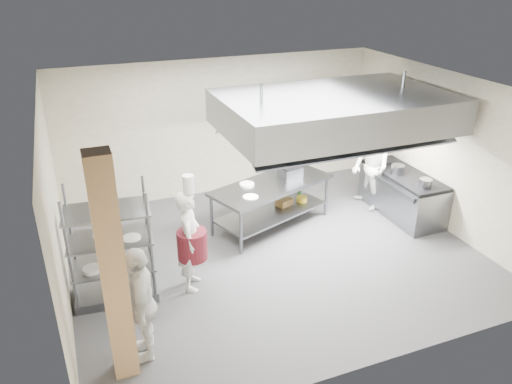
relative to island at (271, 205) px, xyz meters
name	(u,v)px	position (x,y,z in m)	size (l,w,h in m)	color
floor	(274,253)	(-0.36, -1.00, -0.46)	(7.00, 7.00, 0.00)	#272729
ceiling	(277,88)	(-0.36, -1.00, 2.54)	(7.00, 7.00, 0.00)	silver
wall_back	(221,127)	(-0.36, 2.00, 1.04)	(7.00, 7.00, 0.00)	#ABA187
wall_left	(54,212)	(-3.86, -1.00, 1.04)	(6.00, 6.00, 0.00)	#ABA187
wall_right	(443,151)	(3.14, -1.00, 1.04)	(6.00, 6.00, 0.00)	#ABA187
column	(113,272)	(-3.26, -2.90, 1.04)	(0.30, 0.30, 3.00)	tan
exhaust_hood	(335,111)	(0.94, -0.60, 1.94)	(4.00, 2.50, 0.60)	gray
hood_strip_a	(288,134)	(0.04, -0.60, 1.62)	(1.60, 0.12, 0.04)	white
hood_strip_b	(376,123)	(1.84, -0.60, 1.62)	(1.60, 0.12, 0.04)	white
wall_shelf	(298,120)	(1.44, 1.84, 1.04)	(1.50, 0.28, 0.04)	gray
island	(271,205)	(0.00, 0.00, 0.00)	(2.45, 1.02, 0.91)	gray
island_worktop	(272,185)	(0.00, 0.00, 0.42)	(2.45, 1.02, 0.06)	gray
island_undershelf	(271,212)	(0.00, 0.00, -0.16)	(2.25, 0.92, 0.04)	slate
pass_rack	(111,245)	(-3.16, -1.25, 0.47)	(1.24, 0.72, 1.86)	slate
cooking_range	(402,195)	(2.72, -0.50, -0.04)	(0.80, 2.00, 0.84)	slate
range_top	(404,175)	(2.72, -0.50, 0.41)	(0.78, 1.96, 0.06)	black
chef_head	(190,240)	(-1.99, -1.42, 0.39)	(0.62, 0.40, 1.69)	silver
chef_line	(370,168)	(2.24, 0.00, 0.44)	(0.87, 0.68, 1.79)	white
chef_plating	(142,303)	(-2.96, -2.70, 0.37)	(0.96, 0.40, 1.64)	silver
griddle	(290,172)	(0.47, 0.16, 0.56)	(0.41, 0.32, 0.20)	slate
wicker_basket	(284,202)	(0.34, 0.13, -0.07)	(0.32, 0.22, 0.14)	olive
stockpot	(398,169)	(2.57, -0.46, 0.54)	(0.27, 0.27, 0.18)	gray
plate_stack	(113,263)	(-3.16, -1.25, 0.14)	(0.28, 0.28, 0.05)	white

